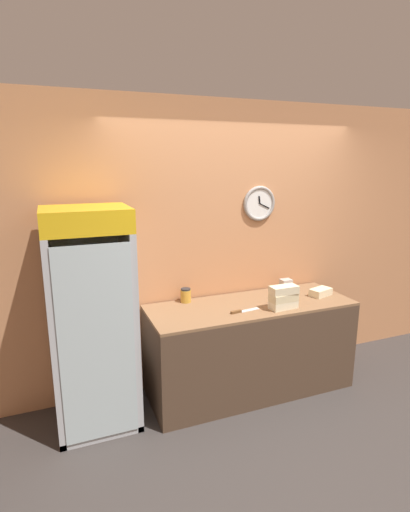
{
  "coord_description": "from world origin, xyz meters",
  "views": [
    {
      "loc": [
        -1.67,
        -2.18,
        2.14
      ],
      "look_at": [
        -0.47,
        0.86,
        1.37
      ],
      "focal_mm": 28.0,
      "sensor_mm": 36.0,
      "label": 1
    }
  ],
  "objects_px": {
    "sandwich_stack_middle": "(284,297)",
    "beverage_cooler": "(91,310)",
    "sandwich_stack_bottom": "(283,305)",
    "chefs_knife": "(241,311)",
    "condiment_jar": "(186,295)",
    "sandwich_flat_left": "(321,292)",
    "napkin_dispenser": "(286,285)",
    "sandwich_stack_top": "(284,290)"
  },
  "relations": [
    {
      "from": "sandwich_stack_middle",
      "to": "beverage_cooler",
      "type": "bearing_deg",
      "value": 170.17
    },
    {
      "from": "sandwich_stack_middle",
      "to": "sandwich_stack_bottom",
      "type": "bearing_deg",
      "value": 0.0
    },
    {
      "from": "chefs_knife",
      "to": "condiment_jar",
      "type": "bearing_deg",
      "value": 131.07
    },
    {
      "from": "chefs_knife",
      "to": "sandwich_stack_bottom",
      "type": "bearing_deg",
      "value": -8.51
    },
    {
      "from": "beverage_cooler",
      "to": "sandwich_stack_bottom",
      "type": "xyz_separation_m",
      "value": [
        1.63,
        -0.28,
        -0.08
      ]
    },
    {
      "from": "sandwich_stack_bottom",
      "to": "sandwich_flat_left",
      "type": "height_order",
      "value": "sandwich_flat_left"
    },
    {
      "from": "sandwich_flat_left",
      "to": "napkin_dispenser",
      "type": "distance_m",
      "value": 0.35
    },
    {
      "from": "sandwich_stack_top",
      "to": "condiment_jar",
      "type": "relative_size",
      "value": 1.92
    },
    {
      "from": "beverage_cooler",
      "to": "sandwich_stack_middle",
      "type": "xyz_separation_m",
      "value": [
        1.63,
        -0.28,
        -0.01
      ]
    },
    {
      "from": "condiment_jar",
      "to": "beverage_cooler",
      "type": "bearing_deg",
      "value": -167.42
    },
    {
      "from": "napkin_dispenser",
      "to": "sandwich_flat_left",
      "type": "bearing_deg",
      "value": -47.31
    },
    {
      "from": "sandwich_flat_left",
      "to": "chefs_knife",
      "type": "bearing_deg",
      "value": -173.22
    },
    {
      "from": "chefs_knife",
      "to": "sandwich_stack_middle",
      "type": "bearing_deg",
      "value": -8.51
    },
    {
      "from": "sandwich_stack_middle",
      "to": "condiment_jar",
      "type": "xyz_separation_m",
      "value": [
        -0.76,
        0.48,
        -0.04
      ]
    },
    {
      "from": "sandwich_stack_bottom",
      "to": "sandwich_stack_top",
      "type": "bearing_deg",
      "value": 0.0
    },
    {
      "from": "sandwich_stack_middle",
      "to": "napkin_dispenser",
      "type": "relative_size",
      "value": 2.16
    },
    {
      "from": "sandwich_flat_left",
      "to": "condiment_jar",
      "type": "height_order",
      "value": "condiment_jar"
    },
    {
      "from": "sandwich_flat_left",
      "to": "chefs_knife",
      "type": "height_order",
      "value": "sandwich_flat_left"
    },
    {
      "from": "sandwich_flat_left",
      "to": "napkin_dispenser",
      "type": "xyz_separation_m",
      "value": [
        -0.24,
        0.26,
        0.02
      ]
    },
    {
      "from": "sandwich_flat_left",
      "to": "sandwich_stack_bottom",
      "type": "bearing_deg",
      "value": -162.49
    },
    {
      "from": "sandwich_stack_middle",
      "to": "sandwich_flat_left",
      "type": "height_order",
      "value": "sandwich_stack_middle"
    },
    {
      "from": "beverage_cooler",
      "to": "napkin_dispenser",
      "type": "bearing_deg",
      "value": 4.16
    },
    {
      "from": "sandwich_stack_bottom",
      "to": "chefs_knife",
      "type": "height_order",
      "value": "sandwich_stack_bottom"
    },
    {
      "from": "sandwich_flat_left",
      "to": "condiment_jar",
      "type": "distance_m",
      "value": 1.32
    },
    {
      "from": "sandwich_flat_left",
      "to": "chefs_knife",
      "type": "xyz_separation_m",
      "value": [
        -0.92,
        -0.11,
        -0.03
      ]
    },
    {
      "from": "sandwich_stack_bottom",
      "to": "napkin_dispenser",
      "type": "xyz_separation_m",
      "value": [
        0.3,
        0.42,
        0.03
      ]
    },
    {
      "from": "sandwich_stack_middle",
      "to": "sandwich_flat_left",
      "type": "bearing_deg",
      "value": 17.51
    },
    {
      "from": "beverage_cooler",
      "to": "chefs_knife",
      "type": "xyz_separation_m",
      "value": [
        1.24,
        -0.22,
        -0.11
      ]
    },
    {
      "from": "chefs_knife",
      "to": "napkin_dispenser",
      "type": "bearing_deg",
      "value": 27.97
    },
    {
      "from": "chefs_knife",
      "to": "sandwich_flat_left",
      "type": "bearing_deg",
      "value": 6.78
    },
    {
      "from": "beverage_cooler",
      "to": "sandwich_flat_left",
      "type": "xyz_separation_m",
      "value": [
        2.16,
        -0.11,
        -0.08
      ]
    },
    {
      "from": "sandwich_stack_middle",
      "to": "napkin_dispenser",
      "type": "height_order",
      "value": "sandwich_stack_middle"
    },
    {
      "from": "sandwich_stack_top",
      "to": "sandwich_stack_bottom",
      "type": "bearing_deg",
      "value": 0.0
    },
    {
      "from": "condiment_jar",
      "to": "napkin_dispenser",
      "type": "distance_m",
      "value": 1.05
    },
    {
      "from": "chefs_knife",
      "to": "napkin_dispenser",
      "type": "xyz_separation_m",
      "value": [
        0.69,
        0.36,
        0.05
      ]
    },
    {
      "from": "sandwich_stack_bottom",
      "to": "sandwich_stack_top",
      "type": "distance_m",
      "value": 0.14
    },
    {
      "from": "sandwich_stack_top",
      "to": "sandwich_flat_left",
      "type": "xyz_separation_m",
      "value": [
        0.53,
        0.17,
        -0.14
      ]
    },
    {
      "from": "sandwich_stack_middle",
      "to": "sandwich_flat_left",
      "type": "distance_m",
      "value": 0.56
    },
    {
      "from": "sandwich_stack_bottom",
      "to": "sandwich_stack_middle",
      "type": "distance_m",
      "value": 0.07
    },
    {
      "from": "sandwich_stack_bottom",
      "to": "sandwich_flat_left",
      "type": "distance_m",
      "value": 0.56
    },
    {
      "from": "sandwich_stack_bottom",
      "to": "napkin_dispenser",
      "type": "height_order",
      "value": "napkin_dispenser"
    },
    {
      "from": "sandwich_stack_bottom",
      "to": "beverage_cooler",
      "type": "bearing_deg",
      "value": 170.17
    }
  ]
}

